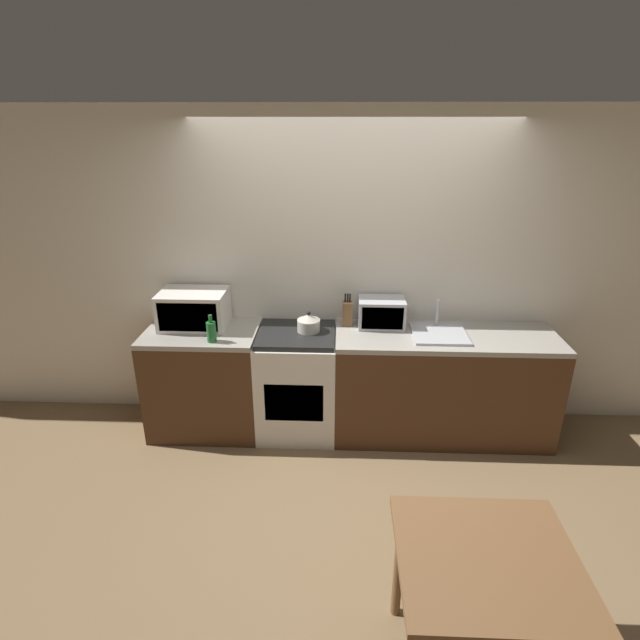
# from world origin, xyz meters

# --- Properties ---
(ground_plane) EXTENTS (16.00, 16.00, 0.00)m
(ground_plane) POSITION_xyz_m (0.00, 0.00, 0.00)
(ground_plane) COLOR brown
(wall_back) EXTENTS (10.00, 0.06, 2.60)m
(wall_back) POSITION_xyz_m (0.00, 1.05, 1.30)
(wall_back) COLOR silver
(wall_back) RESTS_ON ground_plane
(counter_left_run) EXTENTS (0.91, 0.62, 0.90)m
(counter_left_run) POSITION_xyz_m (-1.20, 0.71, 0.45)
(counter_left_run) COLOR #4C2D19
(counter_left_run) RESTS_ON ground_plane
(counter_right_run) EXTENTS (1.76, 0.62, 0.90)m
(counter_right_run) POSITION_xyz_m (0.77, 0.71, 0.45)
(counter_right_run) COLOR #4C2D19
(counter_right_run) RESTS_ON ground_plane
(stove_range) EXTENTS (0.64, 0.62, 0.90)m
(stove_range) POSITION_xyz_m (-0.43, 0.71, 0.45)
(stove_range) COLOR silver
(stove_range) RESTS_ON ground_plane
(kettle) EXTENTS (0.18, 0.18, 0.17)m
(kettle) POSITION_xyz_m (-0.33, 0.74, 0.97)
(kettle) COLOR beige
(kettle) RESTS_ON stove_range
(microwave) EXTENTS (0.53, 0.38, 0.30)m
(microwave) POSITION_xyz_m (-1.27, 0.80, 1.05)
(microwave) COLOR silver
(microwave) RESTS_ON counter_left_run
(bottle) EXTENTS (0.07, 0.07, 0.22)m
(bottle) POSITION_xyz_m (-1.06, 0.51, 0.98)
(bottle) COLOR #1E662D
(bottle) RESTS_ON counter_left_run
(knife_block) EXTENTS (0.08, 0.09, 0.27)m
(knife_block) POSITION_xyz_m (-0.02, 0.88, 1.01)
(knife_block) COLOR brown
(knife_block) RESTS_ON counter_right_run
(toaster_oven) EXTENTS (0.37, 0.26, 0.23)m
(toaster_oven) POSITION_xyz_m (0.26, 0.86, 1.02)
(toaster_oven) COLOR #ADAFB5
(toaster_oven) RESTS_ON counter_right_run
(sink_basin) EXTENTS (0.42, 0.44, 0.24)m
(sink_basin) POSITION_xyz_m (0.71, 0.71, 0.92)
(sink_basin) COLOR #ADAFB5
(sink_basin) RESTS_ON counter_right_run
(dining_table) EXTENTS (0.78, 0.73, 0.74)m
(dining_table) POSITION_xyz_m (0.57, -1.31, 0.64)
(dining_table) COLOR brown
(dining_table) RESTS_ON ground_plane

